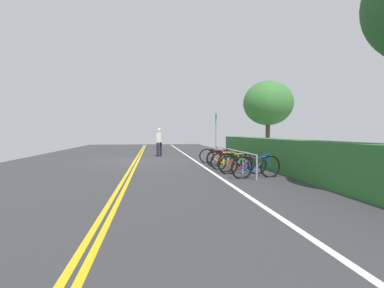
{
  "coord_description": "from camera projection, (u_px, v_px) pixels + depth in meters",
  "views": [
    {
      "loc": [
        14.57,
        0.78,
        1.43
      ],
      "look_at": [
        4.94,
        2.11,
        1.03
      ],
      "focal_mm": 27.11,
      "sensor_mm": 36.0,
      "label": 1
    }
  ],
  "objects": [
    {
      "name": "pedestrian",
      "position": [
        159.0,
        140.0,
        17.03
      ],
      "size": [
        0.39,
        0.35,
        1.67
      ],
      "color": "#1E1E2D",
      "rests_on": "ground_plane"
    },
    {
      "name": "bike_lane_stripe_white",
      "position": [
        194.0,
        160.0,
        14.77
      ],
      "size": [
        35.57,
        0.12,
        0.0
      ],
      "primitive_type": "cube",
      "color": "white",
      "rests_on": "ground_plane"
    },
    {
      "name": "bicycle_2",
      "position": [
        227.0,
        159.0,
        12.0
      ],
      "size": [
        0.46,
        1.72,
        0.69
      ],
      "color": "black",
      "rests_on": "ground_plane"
    },
    {
      "name": "sign_post_near",
      "position": [
        216.0,
        132.0,
        14.48
      ],
      "size": [
        0.36,
        0.06,
        2.4
      ],
      "color": "gray",
      "rests_on": "ground_plane"
    },
    {
      "name": "centre_line_yellow_outer",
      "position": [
        138.0,
        161.0,
        14.38
      ],
      "size": [
        35.57,
        0.1,
        0.0
      ],
      "primitive_type": "cube",
      "color": "gold",
      "rests_on": "ground_plane"
    },
    {
      "name": "bicycle_0",
      "position": [
        217.0,
        156.0,
        13.43
      ],
      "size": [
        0.46,
        1.69,
        0.71
      ],
      "color": "black",
      "rests_on": "ground_plane"
    },
    {
      "name": "bike_rack",
      "position": [
        232.0,
        154.0,
        11.26
      ],
      "size": [
        5.45,
        0.05,
        0.76
      ],
      "color": "#9EA0A5",
      "rests_on": "ground_plane"
    },
    {
      "name": "bicycle_1",
      "position": [
        226.0,
        158.0,
        12.67
      ],
      "size": [
        0.54,
        1.66,
        0.69
      ],
      "color": "black",
      "rests_on": "ground_plane"
    },
    {
      "name": "bicycle_4",
      "position": [
        237.0,
        162.0,
        10.59
      ],
      "size": [
        0.64,
        1.63,
        0.73
      ],
      "color": "black",
      "rests_on": "ground_plane"
    },
    {
      "name": "bicycle_6",
      "position": [
        256.0,
        167.0,
        9.04
      ],
      "size": [
        0.48,
        1.72,
        0.75
      ],
      "color": "black",
      "rests_on": "ground_plane"
    },
    {
      "name": "bicycle_5",
      "position": [
        242.0,
        165.0,
        9.89
      ],
      "size": [
        0.46,
        1.69,
        0.69
      ],
      "color": "black",
      "rests_on": "ground_plane"
    },
    {
      "name": "hedge_backdrop",
      "position": [
        291.0,
        157.0,
        10.0
      ],
      "size": [
        14.4,
        0.89,
        1.18
      ],
      "primitive_type": "cube",
      "color": "#2D6B30",
      "rests_on": "ground_plane"
    },
    {
      "name": "ground_plane",
      "position": [
        136.0,
        161.0,
        14.37
      ],
      "size": [
        39.52,
        12.59,
        0.05
      ],
      "primitive_type": "cube",
      "color": "#353538"
    },
    {
      "name": "bicycle_3",
      "position": [
        232.0,
        161.0,
        11.19
      ],
      "size": [
        0.46,
        1.76,
        0.7
      ],
      "color": "black",
      "rests_on": "ground_plane"
    },
    {
      "name": "centre_line_yellow_inner",
      "position": [
        135.0,
        161.0,
        14.36
      ],
      "size": [
        35.57,
        0.1,
        0.0
      ],
      "primitive_type": "cube",
      "color": "gold",
      "rests_on": "ground_plane"
    },
    {
      "name": "tree_near_left",
      "position": [
        268.0,
        103.0,
        16.35
      ],
      "size": [
        2.78,
        2.78,
        4.32
      ],
      "color": "brown",
      "rests_on": "ground_plane"
    }
  ]
}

